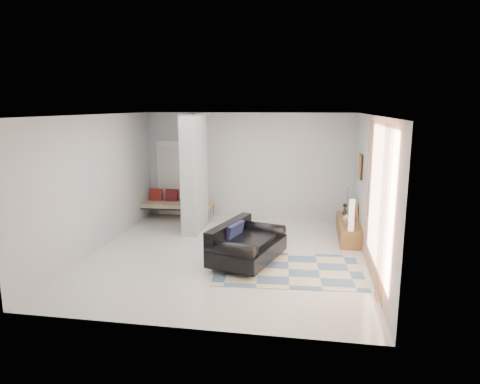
# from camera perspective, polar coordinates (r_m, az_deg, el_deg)

# --- Properties ---
(floor) EXTENTS (6.00, 6.00, 0.00)m
(floor) POSITION_cam_1_polar(r_m,az_deg,el_deg) (8.81, -1.73, -8.29)
(floor) COLOR silver
(floor) RESTS_ON ground
(ceiling) EXTENTS (6.00, 6.00, 0.00)m
(ceiling) POSITION_cam_1_polar(r_m,az_deg,el_deg) (8.30, -1.85, 10.24)
(ceiling) COLOR white
(ceiling) RESTS_ON wall_back
(wall_back) EXTENTS (6.00, 0.00, 6.00)m
(wall_back) POSITION_cam_1_polar(r_m,az_deg,el_deg) (11.36, 1.17, 3.47)
(wall_back) COLOR silver
(wall_back) RESTS_ON ground
(wall_front) EXTENTS (6.00, 0.00, 6.00)m
(wall_front) POSITION_cam_1_polar(r_m,az_deg,el_deg) (5.61, -7.80, -4.96)
(wall_front) COLOR silver
(wall_front) RESTS_ON ground
(wall_left) EXTENTS (0.00, 6.00, 6.00)m
(wall_left) POSITION_cam_1_polar(r_m,az_deg,el_deg) (9.37, -18.53, 1.17)
(wall_left) COLOR silver
(wall_left) RESTS_ON ground
(wall_right) EXTENTS (0.00, 6.00, 6.00)m
(wall_right) POSITION_cam_1_polar(r_m,az_deg,el_deg) (8.36, 17.03, 0.08)
(wall_right) COLOR silver
(wall_right) RESTS_ON ground
(partition_column) EXTENTS (0.35, 1.20, 2.80)m
(partition_column) POSITION_cam_1_polar(r_m,az_deg,el_deg) (10.23, -6.09, 2.53)
(partition_column) COLOR #AFB4B7
(partition_column) RESTS_ON floor
(hallway_door) EXTENTS (0.85, 0.06, 2.04)m
(hallway_door) POSITION_cam_1_polar(r_m,az_deg,el_deg) (11.86, -8.96, 1.82)
(hallway_door) COLOR white
(hallway_door) RESTS_ON floor
(curtain) EXTENTS (0.00, 2.55, 2.55)m
(curtain) POSITION_cam_1_polar(r_m,az_deg,el_deg) (7.22, 17.57, -1.28)
(curtain) COLOR orange
(curtain) RESTS_ON wall_right
(wall_art) EXTENTS (0.04, 0.45, 0.55)m
(wall_art) POSITION_cam_1_polar(r_m,az_deg,el_deg) (9.85, 15.80, 3.29)
(wall_art) COLOR #311F0D
(wall_art) RESTS_ON wall_right
(media_console) EXTENTS (0.45, 1.85, 0.80)m
(media_console) POSITION_cam_1_polar(r_m,az_deg,el_deg) (10.13, 14.23, -4.78)
(media_console) COLOR brown
(media_console) RESTS_ON floor
(loveseat) EXTENTS (1.42, 1.89, 0.76)m
(loveseat) POSITION_cam_1_polar(r_m,az_deg,el_deg) (8.27, 0.64, -7.05)
(loveseat) COLOR silver
(loveseat) RESTS_ON floor
(daybed) EXTENTS (1.94, 0.87, 0.77)m
(daybed) POSITION_cam_1_polar(r_m,az_deg,el_deg) (11.61, -8.57, -1.44)
(daybed) COLOR black
(daybed) RESTS_ON floor
(area_rug) EXTENTS (2.77, 1.95, 0.01)m
(area_rug) POSITION_cam_1_polar(r_m,az_deg,el_deg) (8.07, 6.48, -10.20)
(area_rug) COLOR #C3B895
(area_rug) RESTS_ON floor
(cylinder_lamp) EXTENTS (0.12, 0.12, 0.67)m
(cylinder_lamp) POSITION_cam_1_polar(r_m,az_deg,el_deg) (9.22, 14.65, -3.00)
(cylinder_lamp) COLOR silver
(cylinder_lamp) RESTS_ON media_console
(bronze_figurine) EXTENTS (0.14, 0.14, 0.27)m
(bronze_figurine) POSITION_cam_1_polar(r_m,az_deg,el_deg) (10.59, 13.80, -2.22)
(bronze_figurine) COLOR #332017
(bronze_figurine) RESTS_ON media_console
(vase) EXTENTS (0.18, 0.18, 0.17)m
(vase) POSITION_cam_1_polar(r_m,az_deg,el_deg) (10.03, 14.03, -3.27)
(vase) COLOR white
(vase) RESTS_ON media_console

